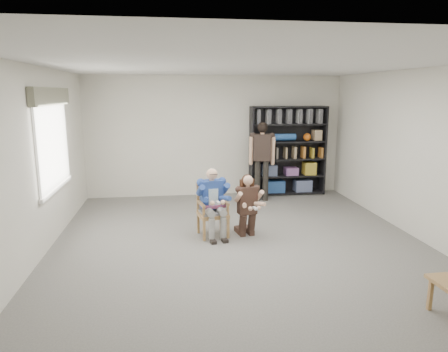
{
  "coord_description": "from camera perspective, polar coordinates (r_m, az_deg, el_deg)",
  "views": [
    {
      "loc": [
        -1.09,
        -5.81,
        2.4
      ],
      "look_at": [
        -0.2,
        0.6,
        1.05
      ],
      "focal_mm": 32.0,
      "sensor_mm": 36.0,
      "label": 1
    }
  ],
  "objects": [
    {
      "name": "seated_man",
      "position": [
        6.75,
        -1.62,
        -3.8
      ],
      "size": [
        0.62,
        0.78,
        1.17
      ],
      "primitive_type": null,
      "rotation": [
        0.0,
        0.0,
        0.17
      ],
      "color": "navy",
      "rests_on": "floor"
    },
    {
      "name": "standing_man",
      "position": [
        8.97,
        5.43,
        2.01
      ],
      "size": [
        0.59,
        0.4,
        1.77
      ],
      "primitive_type": null,
      "rotation": [
        0.0,
        0.0,
        -0.19
      ],
      "color": "black",
      "rests_on": "floor"
    },
    {
      "name": "floor",
      "position": [
        6.38,
        2.56,
        -10.33
      ],
      "size": [
        6.0,
        7.0,
        0.01
      ],
      "primitive_type": "cube",
      "color": "#5F5C58",
      "rests_on": "ground"
    },
    {
      "name": "room_shell",
      "position": [
        6.0,
        2.69,
        2.17
      ],
      "size": [
        6.0,
        7.0,
        2.8
      ],
      "primitive_type": null,
      "color": "white",
      "rests_on": "ground"
    },
    {
      "name": "armchair",
      "position": [
        6.79,
        -1.61,
        -4.9
      ],
      "size": [
        0.6,
        0.59,
        0.9
      ],
      "primitive_type": null,
      "rotation": [
        0.0,
        0.0,
        0.17
      ],
      "color": "#B08A4A",
      "rests_on": "floor"
    },
    {
      "name": "kneeling_woman",
      "position": [
        6.74,
        3.42,
        -4.29
      ],
      "size": [
        0.57,
        0.79,
        1.07
      ],
      "primitive_type": null,
      "rotation": [
        0.0,
        0.0,
        0.17
      ],
      "color": "#34251D",
      "rests_on": "floor"
    },
    {
      "name": "bookshelf",
      "position": [
        9.6,
        9.08,
        3.55
      ],
      "size": [
        1.8,
        0.38,
        2.1
      ],
      "primitive_type": null,
      "color": "black",
      "rests_on": "floor"
    },
    {
      "name": "window_left",
      "position": [
        7.1,
        -23.12,
        4.62
      ],
      "size": [
        0.16,
        2.0,
        1.75
      ],
      "primitive_type": null,
      "color": "white",
      "rests_on": "room_shell"
    }
  ]
}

